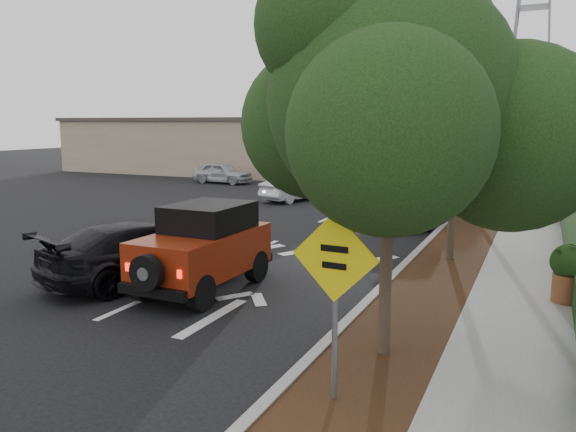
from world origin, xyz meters
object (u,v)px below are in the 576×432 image
Objects in this scene: silver_suv_ahead at (405,202)px; speed_hump_sign at (335,281)px; red_jeep at (207,246)px; black_suv_oncoming at (143,251)px.

speed_hump_sign is at bearing -83.72° from silver_suv_ahead.
red_jeep is 0.78× the size of black_suv_oncoming.
red_jeep is at bearing 141.92° from speed_hump_sign.
red_jeep is 0.72× the size of silver_suv_ahead.
black_suv_oncoming is at bearing -178.20° from red_jeep.
silver_suv_ahead is at bearing 102.57° from speed_hump_sign.
speed_hump_sign is at bearing 167.59° from black_suv_oncoming.
speed_hump_sign reaches higher than black_suv_oncoming.
speed_hump_sign is (6.40, -4.00, 1.06)m from black_suv_oncoming.
red_jeep is at bearing -159.47° from black_suv_oncoming.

